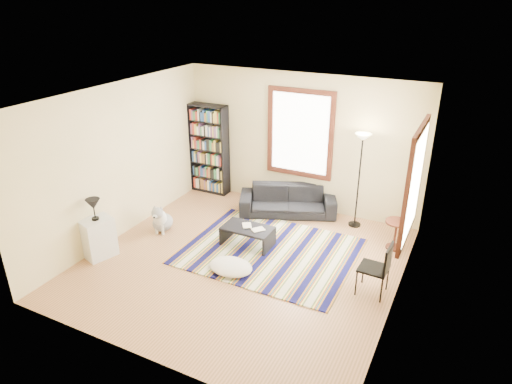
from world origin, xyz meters
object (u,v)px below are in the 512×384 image
at_px(coffee_table, 248,236).
at_px(white_cabinet, 99,238).
at_px(sofa, 288,200).
at_px(dog, 162,217).
at_px(bookshelf, 209,149).
at_px(floor_cushion, 231,267).
at_px(side_table, 395,235).
at_px(folding_chair, 373,268).
at_px(floor_lamp, 359,181).

relative_size(coffee_table, white_cabinet, 1.29).
bearing_deg(sofa, dog, -160.01).
bearing_deg(bookshelf, floor_cushion, -52.48).
distance_m(side_table, white_cabinet, 5.17).
relative_size(bookshelf, coffee_table, 2.22).
bearing_deg(folding_chair, side_table, 90.41).
relative_size(floor_cushion, dog, 1.32).
bearing_deg(dog, bookshelf, 81.49).
bearing_deg(white_cabinet, dog, 89.83).
relative_size(floor_cushion, white_cabinet, 1.06).
relative_size(side_table, folding_chair, 0.63).
distance_m(bookshelf, dog, 2.15).
bearing_deg(coffee_table, sofa, 84.88).
height_order(floor_lamp, white_cabinet, floor_lamp).
relative_size(folding_chair, white_cabinet, 1.23).
bearing_deg(dog, floor_lamp, 15.86).
bearing_deg(floor_lamp, coffee_table, -133.28).
distance_m(sofa, floor_cushion, 2.40).
bearing_deg(side_table, coffee_table, -155.75).
bearing_deg(dog, sofa, 29.56).
bearing_deg(floor_lamp, bookshelf, 177.16).
relative_size(coffee_table, folding_chair, 1.05).
relative_size(coffee_table, floor_lamp, 0.48).
xyz_separation_m(folding_chair, white_cabinet, (-4.45, -1.05, -0.08)).
distance_m(coffee_table, side_table, 2.62).
height_order(floor_cushion, floor_lamp, floor_lamp).
bearing_deg(bookshelf, floor_lamp, -2.84).
relative_size(side_table, white_cabinet, 0.77).
bearing_deg(floor_cushion, bookshelf, 127.52).
height_order(coffee_table, white_cabinet, white_cabinet).
bearing_deg(side_table, dog, -162.31).
height_order(sofa, coffee_table, sofa).
bearing_deg(white_cabinet, floor_lamp, 58.35).
xyz_separation_m(floor_lamp, folding_chair, (0.81, -2.02, -0.50)).
bearing_deg(floor_lamp, sofa, -175.88).
height_order(folding_chair, dog, folding_chair).
bearing_deg(dog, floor_cushion, -33.15).
bearing_deg(folding_chair, dog, 179.86).
bearing_deg(white_cabinet, folding_chair, 31.44).
xyz_separation_m(coffee_table, floor_lamp, (1.52, 1.62, 0.75)).
relative_size(sofa, floor_lamp, 1.04).
distance_m(floor_cushion, dog, 1.98).
xyz_separation_m(coffee_table, floor_cushion, (0.15, -0.88, -0.09)).
bearing_deg(coffee_table, side_table, 24.25).
bearing_deg(side_table, floor_lamp, 147.79).
height_order(floor_lamp, folding_chair, floor_lamp).
height_order(coffee_table, floor_lamp, floor_lamp).
height_order(floor_cushion, white_cabinet, white_cabinet).
bearing_deg(floor_cushion, white_cabinet, -165.60).
distance_m(floor_lamp, side_table, 1.21).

